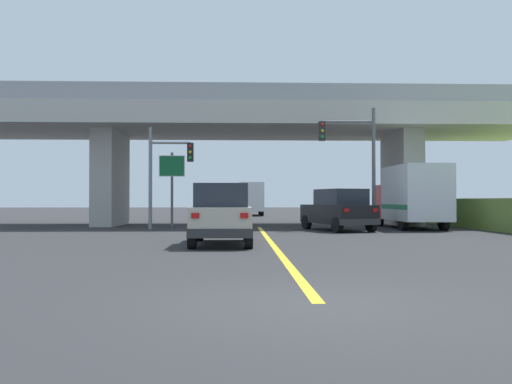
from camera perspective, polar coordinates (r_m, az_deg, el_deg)
The scene contains 10 objects.
ground at distance 32.80m, azimuth 0.14°, elevation -3.44°, with size 160.00×160.00×0.00m, color #2B2B2D.
overpass_bridge at distance 33.02m, azimuth 0.14°, elevation 6.35°, with size 34.13×8.33×7.63m.
lane_divider_stripe at distance 19.15m, azimuth 1.60°, elevation -5.29°, with size 0.20×22.38×0.01m, color yellow.
suv_lead at distance 18.42m, azimuth -3.55°, elevation -2.32°, with size 1.98×4.51×2.02m.
suv_crossing at distance 27.07m, azimuth 8.54°, elevation -1.84°, with size 3.28×4.82×2.02m.
box_truck at distance 30.01m, azimuth 15.78°, elevation -0.43°, with size 2.33×6.77×3.25m.
traffic_signal_nearside at distance 27.98m, azimuth 10.32°, elevation 4.01°, with size 2.84×0.36×6.10m.
traffic_signal_farside at distance 28.50m, azimuth -9.38°, elevation 2.63°, with size 2.28×0.36×5.21m.
highway_sign at distance 30.23m, azimuth -8.69°, elevation 1.91°, with size 1.39×0.17×4.07m.
semi_truck_distant at distance 53.29m, azimuth -0.54°, elevation -0.68°, with size 2.33×7.15×3.13m.
Camera 1 is at (-1.16, -7.87, 1.49)m, focal length 38.67 mm.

